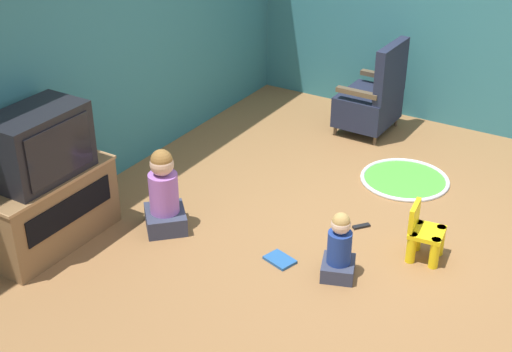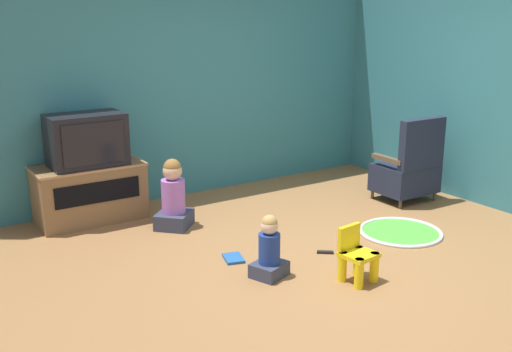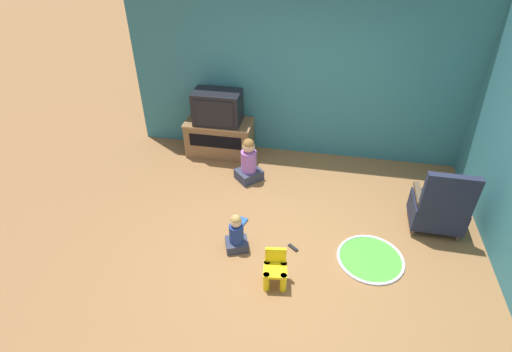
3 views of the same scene
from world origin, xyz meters
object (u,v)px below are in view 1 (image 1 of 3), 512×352
object	(u,v)px
child_watching_center	(339,249)
remote_control	(361,226)
television	(38,144)
tv_cabinet	(46,207)
book	(280,260)
black_armchair	(373,99)
child_watching_left	(164,195)
yellow_kid_chair	(424,236)

from	to	relation	value
child_watching_center	remote_control	distance (m)	0.74
television	remote_control	xyz separation A→B (m)	(1.48, -2.02, -0.86)
tv_cabinet	television	distance (m)	0.55
television	book	size ratio (longest dim) A/B	2.89
child_watching_center	book	bearing A→B (deg)	78.90
book	remote_control	distance (m)	0.84
black_armchair	remote_control	world-z (taller)	black_armchair
black_armchair	remote_control	bearing A→B (deg)	22.25
remote_control	child_watching_center	bearing A→B (deg)	48.21
black_armchair	child_watching_left	distance (m)	2.73
tv_cabinet	child_watching_left	bearing A→B (deg)	-46.46
child_watching_left	book	xyz separation A→B (m)	(0.08, -1.04, -0.30)
black_armchair	book	world-z (taller)	black_armchair
yellow_kid_chair	child_watching_left	bearing A→B (deg)	102.50
television	book	bearing A→B (deg)	-67.08
tv_cabinet	yellow_kid_chair	size ratio (longest dim) A/B	2.45
television	yellow_kid_chair	distance (m)	2.99
yellow_kid_chair	child_watching_center	world-z (taller)	child_watching_center
black_armchair	tv_cabinet	bearing A→B (deg)	-21.37
television	child_watching_left	xyz separation A→B (m)	(0.64, -0.64, -0.56)
television	black_armchair	bearing A→B (deg)	-21.90
tv_cabinet	book	xyz separation A→B (m)	(0.71, -1.71, -0.30)
remote_control	tv_cabinet	bearing A→B (deg)	-15.60
television	black_armchair	xyz separation A→B (m)	(3.28, -1.32, -0.50)
yellow_kid_chair	book	xyz separation A→B (m)	(-0.62, 0.91, -0.18)
child_watching_left	remote_control	size ratio (longest dim) A/B	4.93
television	child_watching_center	world-z (taller)	television
black_armchair	book	distance (m)	2.62
tv_cabinet	book	world-z (taller)	tv_cabinet
yellow_kid_chair	black_armchair	bearing A→B (deg)	25.97
remote_control	black_armchair	bearing A→B (deg)	-120.24
black_armchair	yellow_kid_chair	world-z (taller)	black_armchair
tv_cabinet	child_watching_left	distance (m)	0.92
book	remote_control	bearing A→B (deg)	-96.90
child_watching_left	child_watching_center	world-z (taller)	child_watching_left
book	television	bearing A→B (deg)	39.44
child_watching_left	book	distance (m)	1.08
television	yellow_kid_chair	xyz separation A→B (m)	(1.34, -2.59, -0.67)
black_armchair	child_watching_center	distance (m)	2.63
child_watching_center	book	xyz separation A→B (m)	(-0.07, 0.46, -0.22)
black_armchair	child_watching_left	world-z (taller)	black_armchair
tv_cabinet	yellow_kid_chair	world-z (taller)	tv_cabinet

